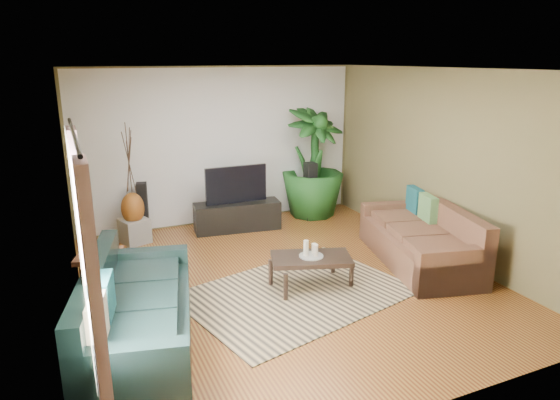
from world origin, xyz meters
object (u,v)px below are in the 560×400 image
side_table (101,274)px  speaker_left (143,210)px  coffee_table (311,271)px  sofa_right (419,234)px  sofa_left (139,304)px  television (236,184)px  pedestal (135,231)px  potted_plant (313,162)px  vase (133,208)px  speaker_right (310,191)px  tv_stand (237,216)px

side_table → speaker_left: bearing=66.8°
coffee_table → sofa_right: bearing=21.4°
sofa_right → sofa_left: bearing=-68.4°
television → pedestal: bearing=178.1°
coffee_table → potted_plant: size_ratio=0.50×
television → vase: television is taller
potted_plant → vase: size_ratio=4.01×
television → speaker_left: 1.57m
pedestal → vase: 0.37m
coffee_table → side_table: size_ratio=1.86×
vase → speaker_right: bearing=-0.8°
potted_plant → side_table: (-3.88, -1.84, -0.73)m
sofa_right → television: (-1.90, 2.39, 0.37)m
sofa_right → speaker_left: 4.34m
television → vase: size_ratio=2.11×
sofa_left → potted_plant: potted_plant is taller
sofa_left → vase: size_ratio=4.63×
coffee_table → speaker_left: (-1.64, 2.79, 0.24)m
sofa_left → speaker_left: bearing=3.6°
sofa_left → vase: sofa_left is taller
pedestal → speaker_right: bearing=-0.8°
sofa_right → tv_stand: size_ratio=1.53×
television → side_table: (-2.33, -1.62, -0.52)m
speaker_right → pedestal: size_ratio=2.67×
speaker_right → pedestal: bearing=-178.4°
television → sofa_left: bearing=-125.1°
tv_stand → side_table: size_ratio=2.68×
speaker_left → pedestal: size_ratio=2.30×
sofa_left → vase: 3.00m
speaker_left → potted_plant: size_ratio=0.45×
side_table → sofa_right: bearing=-10.3°
television → sofa_right: bearing=-51.6°
sofa_left → sofa_right: bearing=-69.2°
speaker_left → pedestal: speaker_left is taller
sofa_right → pedestal: size_ratio=5.64×
sofa_left → speaker_right: speaker_right is taller
vase → sofa_right: bearing=-34.3°
sofa_right → potted_plant: potted_plant is taller
potted_plant → pedestal: potted_plant is taller
side_table → speaker_right: bearing=23.7°
coffee_table → potted_plant: (1.41, 2.69, 0.80)m
speaker_left → television: bearing=1.3°
tv_stand → vase: vase is taller
sofa_right → speaker_right: speaker_right is taller
sofa_right → potted_plant: size_ratio=1.10×
vase → coffee_table: bearing=-54.2°
pedestal → side_table: bearing=-110.9°
coffee_table → tv_stand: size_ratio=0.69×
speaker_right → coffee_table: bearing=-114.5°
potted_plant → sofa_left: bearing=-139.0°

